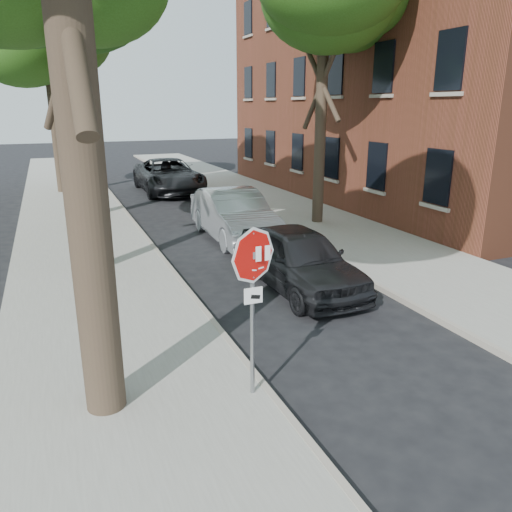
{
  "coord_description": "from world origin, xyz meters",
  "views": [
    {
      "loc": [
        -3.21,
        -6.21,
        4.33
      ],
      "look_at": [
        -0.33,
        0.75,
        2.05
      ],
      "focal_mm": 35.0,
      "sensor_mm": 36.0,
      "label": 1
    }
  ],
  "objects_px": {
    "car_a": "(299,259)",
    "car_d": "(169,176)",
    "tree_far": "(45,42)",
    "car_b": "(234,215)",
    "apartment_building": "(432,31)",
    "stop_sign": "(253,280)",
    "tree_right": "(322,17)"
  },
  "relations": [
    {
      "from": "car_d",
      "to": "tree_right",
      "type": "bearing_deg",
      "value": -68.53
    },
    {
      "from": "apartment_building",
      "to": "car_d",
      "type": "relative_size",
      "value": 3.28
    },
    {
      "from": "tree_far",
      "to": "car_a",
      "type": "height_order",
      "value": "tree_far"
    },
    {
      "from": "stop_sign",
      "to": "car_b",
      "type": "distance_m",
      "value": 9.7
    },
    {
      "from": "apartment_building",
      "to": "tree_far",
      "type": "distance_m",
      "value": 18.18
    },
    {
      "from": "car_a",
      "to": "car_d",
      "type": "bearing_deg",
      "value": 87.88
    },
    {
      "from": "car_d",
      "to": "tree_far",
      "type": "bearing_deg",
      "value": 161.75
    },
    {
      "from": "tree_right",
      "to": "car_b",
      "type": "xyz_separation_m",
      "value": [
        -3.64,
        -0.99,
        -6.39
      ]
    },
    {
      "from": "tree_far",
      "to": "car_b",
      "type": "height_order",
      "value": "tree_far"
    },
    {
      "from": "car_b",
      "to": "apartment_building",
      "type": "bearing_deg",
      "value": 23.83
    },
    {
      "from": "car_d",
      "to": "apartment_building",
      "type": "bearing_deg",
      "value": -24.19
    },
    {
      "from": "stop_sign",
      "to": "tree_far",
      "type": "xyz_separation_m",
      "value": [
        -2.02,
        21.14,
        5.26
      ]
    },
    {
      "from": "car_a",
      "to": "car_d",
      "type": "xyz_separation_m",
      "value": [
        0.29,
        15.26,
        0.09
      ]
    },
    {
      "from": "tree_right",
      "to": "car_a",
      "type": "xyz_separation_m",
      "value": [
        -3.79,
        -6.04,
        -6.45
      ]
    },
    {
      "from": "tree_right",
      "to": "car_d",
      "type": "height_order",
      "value": "tree_right"
    },
    {
      "from": "stop_sign",
      "to": "car_a",
      "type": "distance_m",
      "value": 5.15
    },
    {
      "from": "apartment_building",
      "to": "car_d",
      "type": "xyz_separation_m",
      "value": [
        -11.53,
        5.34,
        -6.8
      ]
    },
    {
      "from": "tree_right",
      "to": "stop_sign",
      "type": "bearing_deg",
      "value": -123.38
    },
    {
      "from": "apartment_building",
      "to": "car_b",
      "type": "height_order",
      "value": "apartment_building"
    },
    {
      "from": "tree_right",
      "to": "car_a",
      "type": "height_order",
      "value": "tree_right"
    },
    {
      "from": "car_d",
      "to": "car_b",
      "type": "bearing_deg",
      "value": -90.11
    },
    {
      "from": "car_a",
      "to": "car_d",
      "type": "relative_size",
      "value": 0.73
    },
    {
      "from": "stop_sign",
      "to": "car_b",
      "type": "height_order",
      "value": "stop_sign"
    },
    {
      "from": "car_b",
      "to": "car_d",
      "type": "distance_m",
      "value": 10.22
    },
    {
      "from": "tree_far",
      "to": "car_a",
      "type": "xyz_separation_m",
      "value": [
        4.91,
        -17.04,
        -6.45
      ]
    },
    {
      "from": "stop_sign",
      "to": "apartment_building",
      "type": "bearing_deg",
      "value": 43.65
    },
    {
      "from": "stop_sign",
      "to": "car_d",
      "type": "distance_m",
      "value": 19.65
    },
    {
      "from": "tree_far",
      "to": "tree_right",
      "type": "relative_size",
      "value": 1.0
    },
    {
      "from": "apartment_building",
      "to": "stop_sign",
      "type": "distance_m",
      "value": 21.1
    },
    {
      "from": "tree_far",
      "to": "tree_right",
      "type": "bearing_deg",
      "value": -51.66
    },
    {
      "from": "tree_far",
      "to": "car_d",
      "type": "height_order",
      "value": "tree_far"
    },
    {
      "from": "apartment_building",
      "to": "stop_sign",
      "type": "xyz_separation_m",
      "value": [
        -14.7,
        -14.03,
        -5.71
      ]
    }
  ]
}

